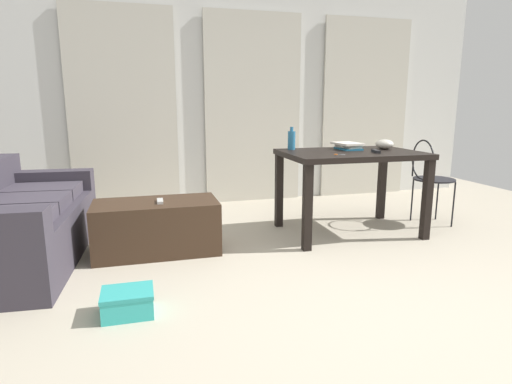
{
  "coord_description": "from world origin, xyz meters",
  "views": [
    {
      "loc": [
        -1.39,
        -2.19,
        1.22
      ],
      "look_at": [
        -0.39,
        1.48,
        0.44
      ],
      "focal_mm": 29.7,
      "sensor_mm": 36.0,
      "label": 1
    }
  ],
  "objects_px": {
    "bottle_near": "(292,140)",
    "tv_remote_primary": "(160,201)",
    "craft_table": "(351,163)",
    "shoebox": "(128,302)",
    "couch": "(14,225)",
    "scissors": "(338,154)",
    "book_stack": "(348,146)",
    "bowl": "(385,144)",
    "coffee_table": "(157,227)",
    "tv_remote_on_table": "(376,151)",
    "wire_chair": "(428,172)"
  },
  "relations": [
    {
      "from": "bottle_near",
      "to": "tv_remote_primary",
      "type": "bearing_deg",
      "value": -162.1
    },
    {
      "from": "craft_table",
      "to": "shoebox",
      "type": "height_order",
      "value": "craft_table"
    },
    {
      "from": "couch",
      "to": "shoebox",
      "type": "relative_size",
      "value": 6.07
    },
    {
      "from": "scissors",
      "to": "tv_remote_primary",
      "type": "distance_m",
      "value": 1.58
    },
    {
      "from": "book_stack",
      "to": "bowl",
      "type": "bearing_deg",
      "value": -10.39
    },
    {
      "from": "bowl",
      "to": "scissors",
      "type": "distance_m",
      "value": 0.73
    },
    {
      "from": "coffee_table",
      "to": "tv_remote_on_table",
      "type": "height_order",
      "value": "tv_remote_on_table"
    },
    {
      "from": "couch",
      "to": "coffee_table",
      "type": "bearing_deg",
      "value": -2.15
    },
    {
      "from": "couch",
      "to": "tv_remote_on_table",
      "type": "xyz_separation_m",
      "value": [
        3.07,
        -0.1,
        0.5
      ]
    },
    {
      "from": "tv_remote_on_table",
      "to": "wire_chair",
      "type": "bearing_deg",
      "value": 30.16
    },
    {
      "from": "coffee_table",
      "to": "book_stack",
      "type": "height_order",
      "value": "book_stack"
    },
    {
      "from": "coffee_table",
      "to": "scissors",
      "type": "relative_size",
      "value": 10.78
    },
    {
      "from": "couch",
      "to": "tv_remote_primary",
      "type": "relative_size",
      "value": 11.93
    },
    {
      "from": "coffee_table",
      "to": "tv_remote_primary",
      "type": "height_order",
      "value": "tv_remote_primary"
    },
    {
      "from": "scissors",
      "to": "craft_table",
      "type": "bearing_deg",
      "value": 41.88
    },
    {
      "from": "coffee_table",
      "to": "craft_table",
      "type": "bearing_deg",
      "value": 2.65
    },
    {
      "from": "couch",
      "to": "tv_remote_on_table",
      "type": "bearing_deg",
      "value": -1.86
    },
    {
      "from": "wire_chair",
      "to": "bottle_near",
      "type": "xyz_separation_m",
      "value": [
        -1.4,
        0.24,
        0.34
      ]
    },
    {
      "from": "couch",
      "to": "book_stack",
      "type": "height_order",
      "value": "book_stack"
    },
    {
      "from": "coffee_table",
      "to": "shoebox",
      "type": "relative_size",
      "value": 3.38
    },
    {
      "from": "wire_chair",
      "to": "scissors",
      "type": "relative_size",
      "value": 9.33
    },
    {
      "from": "craft_table",
      "to": "bowl",
      "type": "distance_m",
      "value": 0.46
    },
    {
      "from": "coffee_table",
      "to": "tv_remote_on_table",
      "type": "xyz_separation_m",
      "value": [
        1.99,
        -0.06,
        0.59
      ]
    },
    {
      "from": "tv_remote_on_table",
      "to": "shoebox",
      "type": "height_order",
      "value": "tv_remote_on_table"
    },
    {
      "from": "bowl",
      "to": "book_stack",
      "type": "distance_m",
      "value": 0.37
    },
    {
      "from": "bottle_near",
      "to": "scissors",
      "type": "bearing_deg",
      "value": -63.79
    },
    {
      "from": "coffee_table",
      "to": "book_stack",
      "type": "distance_m",
      "value": 1.98
    },
    {
      "from": "wire_chair",
      "to": "tv_remote_primary",
      "type": "xyz_separation_m",
      "value": [
        -2.69,
        -0.18,
        -0.1
      ]
    },
    {
      "from": "bowl",
      "to": "scissors",
      "type": "bearing_deg",
      "value": -154.12
    },
    {
      "from": "tv_remote_on_table",
      "to": "tv_remote_primary",
      "type": "relative_size",
      "value": 1.12
    },
    {
      "from": "scissors",
      "to": "shoebox",
      "type": "height_order",
      "value": "scissors"
    },
    {
      "from": "wire_chair",
      "to": "tv_remote_on_table",
      "type": "distance_m",
      "value": 0.81
    },
    {
      "from": "wire_chair",
      "to": "bowl",
      "type": "xyz_separation_m",
      "value": [
        -0.5,
        0.05,
        0.29
      ]
    },
    {
      "from": "bowl",
      "to": "tv_remote_on_table",
      "type": "distance_m",
      "value": 0.35
    },
    {
      "from": "craft_table",
      "to": "tv_remote_primary",
      "type": "bearing_deg",
      "value": -176.17
    },
    {
      "from": "couch",
      "to": "book_stack",
      "type": "relative_size",
      "value": 5.92
    },
    {
      "from": "bowl",
      "to": "book_stack",
      "type": "height_order",
      "value": "bowl"
    },
    {
      "from": "bowl",
      "to": "book_stack",
      "type": "xyz_separation_m",
      "value": [
        -0.36,
        0.07,
        -0.01
      ]
    },
    {
      "from": "coffee_table",
      "to": "bottle_near",
      "type": "bearing_deg",
      "value": 16.05
    },
    {
      "from": "couch",
      "to": "shoebox",
      "type": "xyz_separation_m",
      "value": [
        0.86,
        -1.11,
        -0.23
      ]
    },
    {
      "from": "wire_chair",
      "to": "bowl",
      "type": "bearing_deg",
      "value": 174.63
    },
    {
      "from": "tv_remote_on_table",
      "to": "shoebox",
      "type": "relative_size",
      "value": 0.57
    },
    {
      "from": "craft_table",
      "to": "book_stack",
      "type": "distance_m",
      "value": 0.23
    },
    {
      "from": "tv_remote_primary",
      "to": "shoebox",
      "type": "bearing_deg",
      "value": -102.34
    },
    {
      "from": "scissors",
      "to": "shoebox",
      "type": "relative_size",
      "value": 0.31
    },
    {
      "from": "tv_remote_on_table",
      "to": "craft_table",
      "type": "bearing_deg",
      "value": 155.38
    },
    {
      "from": "tv_remote_on_table",
      "to": "shoebox",
      "type": "distance_m",
      "value": 2.53
    },
    {
      "from": "coffee_table",
      "to": "bowl",
      "type": "relative_size",
      "value": 5.88
    },
    {
      "from": "bottle_near",
      "to": "tv_remote_on_table",
      "type": "height_order",
      "value": "bottle_near"
    },
    {
      "from": "tv_remote_on_table",
      "to": "tv_remote_primary",
      "type": "height_order",
      "value": "tv_remote_on_table"
    }
  ]
}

